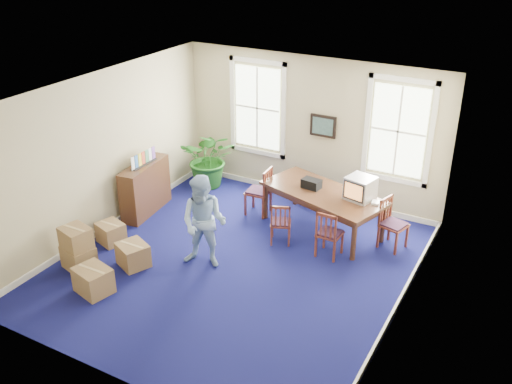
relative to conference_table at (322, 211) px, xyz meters
The scene contains 25 objects.
floor 2.20m from the conference_table, 113.55° to the right, with size 6.50×6.50×0.00m, color navy.
ceiling 3.52m from the conference_table, 113.55° to the right, with size 6.50×6.50×0.00m, color white.
wall_back 1.93m from the conference_table, 124.15° to the left, with size 6.50×6.50×0.00m, color tan.
wall_front 5.43m from the conference_table, 99.36° to the right, with size 6.50×6.50×0.00m, color tan.
wall_left 4.50m from the conference_table, 152.87° to the right, with size 6.50×6.50×0.00m, color tan.
wall_right 3.14m from the conference_table, 42.79° to the right, with size 6.50×6.50×0.00m, color tan.
baseboard_back 1.55m from the conference_table, 124.79° to the left, with size 6.00×0.04×0.12m, color white.
baseboard_left 4.33m from the conference_table, 152.69° to the right, with size 0.04×6.50×0.12m, color white.
baseboard_right 2.91m from the conference_table, 43.19° to the right, with size 0.04×6.50×0.12m, color white.
window_left 2.90m from the conference_table, 149.94° to the left, with size 1.40×0.12×2.20m, color white, non-canonical shape.
window_right 2.20m from the conference_table, 50.33° to the left, with size 1.40×0.12×2.20m, color white, non-canonical shape.
wall_picture 1.89m from the conference_table, 114.72° to the left, with size 0.58×0.06×0.48m, color black, non-canonical shape.
conference_table is the anchor object (origin of this frame).
crt_tv 0.98m from the conference_table, ahead, with size 0.50×0.54×0.45m, color #B7B7BC, non-canonical shape.
game_console 1.16m from the conference_table, ahead, with size 0.14×0.17×0.04m, color white.
equipment_bag 0.59m from the conference_table, 168.69° to the left, with size 0.37×0.24×0.19m, color black.
chair_near_left 0.99m from the conference_table, 120.96° to the right, with size 0.39×0.39×0.87m, color brown, non-canonical shape.
chair_near_right 0.99m from the conference_table, 59.04° to the right, with size 0.43×0.43×0.96m, color brown, non-canonical shape.
chair_end_left 1.47m from the conference_table, behind, with size 0.47×0.47×1.05m, color brown, non-canonical shape.
chair_end_right 1.47m from the conference_table, ahead, with size 0.45×0.45×1.01m, color brown, non-canonical shape.
man 2.65m from the conference_table, 121.13° to the right, with size 0.86×0.66×1.76m, color #92B4DB.
credenza 3.77m from the conference_table, 163.30° to the right, with size 0.40×1.40×1.10m, color #492A19.
brochure_rack 3.84m from the conference_table, 163.22° to the right, with size 0.12×0.69×0.30m, color #99999E, non-canonical shape.
potted_plant 3.20m from the conference_table, 167.68° to the left, with size 1.25×1.09×1.39m, color #1C5A18.
cardboard_boxes 4.52m from the conference_table, 132.96° to the right, with size 1.50×1.50×0.86m, color olive, non-canonical shape.
Camera 1 is at (4.58, -7.57, 5.76)m, focal length 40.00 mm.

